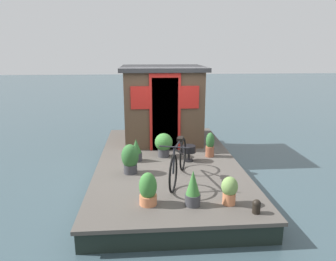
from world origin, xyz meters
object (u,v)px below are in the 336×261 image
at_px(houseboat_cabin, 163,103).
at_px(potted_plant_rosemary, 229,190).
at_px(mooring_bollard, 256,206).
at_px(potted_plant_thyme, 136,151).
at_px(potted_plant_geranium, 164,144).
at_px(bicycle, 178,161).
at_px(potted_plant_ivy, 193,189).
at_px(charcoal_grill, 189,150).
at_px(potted_plant_sage, 210,145).
at_px(potted_plant_lavender, 130,159).
at_px(potted_plant_succulent, 148,190).

distance_m(houseboat_cabin, potted_plant_rosemary, 3.81).
bearing_deg(mooring_bollard, houseboat_cabin, 15.80).
relative_size(houseboat_cabin, potted_plant_thyme, 4.29).
height_order(houseboat_cabin, potted_plant_geranium, houseboat_cabin).
distance_m(bicycle, potted_plant_ivy, 0.98).
xyz_separation_m(charcoal_grill, mooring_bollard, (-2.26, -0.67, -0.14)).
bearing_deg(mooring_bollard, bicycle, 37.98).
xyz_separation_m(potted_plant_thyme, potted_plant_ivy, (-2.04, -0.90, 0.04)).
xyz_separation_m(potted_plant_sage, mooring_bollard, (-2.51, -0.16, -0.16)).
xyz_separation_m(potted_plant_thyme, potted_plant_lavender, (-0.67, 0.10, 0.06)).
xyz_separation_m(bicycle, potted_plant_lavender, (0.40, 0.89, -0.07)).
relative_size(potted_plant_ivy, potted_plant_geranium, 1.06).
distance_m(houseboat_cabin, potted_plant_succulent, 3.66).
height_order(potted_plant_succulent, potted_plant_lavender, potted_plant_lavender).
xyz_separation_m(potted_plant_thyme, charcoal_grill, (-0.09, -1.12, 0.02)).
distance_m(potted_plant_succulent, potted_plant_geranium, 2.23).
height_order(potted_plant_sage, potted_plant_thyme, potted_plant_sage).
distance_m(potted_plant_sage, mooring_bollard, 2.52).
bearing_deg(potted_plant_succulent, bicycle, -32.30).
xyz_separation_m(houseboat_cabin, potted_plant_geranium, (-1.37, 0.06, -0.67)).
distance_m(houseboat_cabin, charcoal_grill, 1.90).
bearing_deg(bicycle, potted_plant_succulent, 147.70).
bearing_deg(bicycle, mooring_bollard, -142.02).
height_order(potted_plant_succulent, potted_plant_geranium, potted_plant_geranium).
height_order(bicycle, potted_plant_lavender, bicycle).
distance_m(potted_plant_thyme, potted_plant_geranium, 0.65).
distance_m(potted_plant_succulent, potted_plant_thyme, 1.97).
height_order(potted_plant_succulent, mooring_bollard, potted_plant_succulent).
distance_m(charcoal_grill, mooring_bollard, 2.36).
bearing_deg(potted_plant_succulent, potted_plant_rosemary, -94.00).
xyz_separation_m(houseboat_cabin, potted_plant_rosemary, (-3.65, -0.80, -0.73)).
height_order(houseboat_cabin, charcoal_grill, houseboat_cabin).
relative_size(potted_plant_sage, potted_plant_succulent, 1.06).
height_order(bicycle, potted_plant_thyme, bicycle).
bearing_deg(potted_plant_geranium, charcoal_grill, -122.58).
height_order(bicycle, mooring_bollard, bicycle).
relative_size(potted_plant_lavender, mooring_bollard, 2.71).
xyz_separation_m(bicycle, potted_plant_rosemary, (-0.98, -0.68, -0.12)).
bearing_deg(charcoal_grill, potted_plant_ivy, 173.62).
xyz_separation_m(potted_plant_succulent, potted_plant_lavender, (1.29, 0.32, 0.05)).
height_order(potted_plant_thyme, charcoal_grill, potted_plant_thyme).
bearing_deg(potted_plant_sage, potted_plant_rosemary, 175.82).
height_order(charcoal_grill, mooring_bollard, charcoal_grill).
bearing_deg(potted_plant_ivy, houseboat_cabin, 3.66).
distance_m(potted_plant_sage, potted_plant_thyme, 1.63).
bearing_deg(potted_plant_rosemary, potted_plant_lavender, 48.59).
distance_m(potted_plant_rosemary, potted_plant_sage, 2.22).
distance_m(potted_plant_succulent, potted_plant_ivy, 0.68).
xyz_separation_m(potted_plant_lavender, charcoal_grill, (0.58, -1.22, -0.04)).
relative_size(houseboat_cabin, potted_plant_lavender, 3.62).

